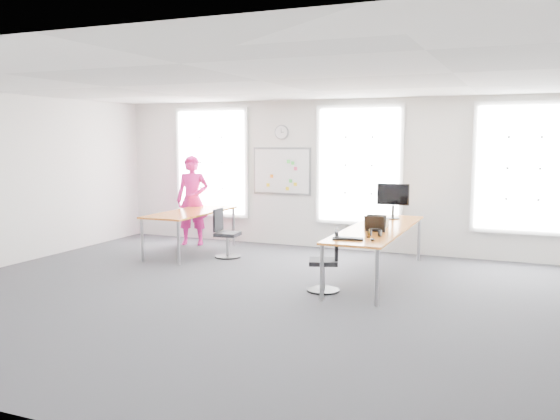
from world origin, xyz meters
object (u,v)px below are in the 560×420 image
at_px(chair_left, 225,236).
at_px(keyboard, 348,239).
at_px(desk_right, 378,231).
at_px(person, 193,200).
at_px(chair_right, 327,264).
at_px(monitor, 393,198).
at_px(desk_left, 191,215).
at_px(headphones, 374,233).

distance_m(chair_left, keyboard, 3.44).
height_order(desk_right, person, person).
relative_size(chair_right, chair_left, 0.99).
relative_size(chair_right, monitor, 1.45).
distance_m(chair_left, person, 1.66).
bearing_deg(desk_left, headphones, -20.31).
bearing_deg(desk_left, desk_right, -9.68).
height_order(desk_left, chair_left, chair_left).
bearing_deg(desk_right, chair_left, 170.46).
height_order(person, headphones, person).
xyz_separation_m(desk_right, headphones, (0.15, -0.82, 0.10)).
bearing_deg(person, chair_right, -50.06).
relative_size(desk_right, chair_right, 3.68).
bearing_deg(person, headphones, -43.22).
bearing_deg(chair_left, desk_right, -104.99).
xyz_separation_m(desk_right, monitor, (0.00, 1.09, 0.43)).
height_order(desk_left, monitor, monitor).
height_order(keyboard, headphones, headphones).
bearing_deg(headphones, desk_left, 159.78).
bearing_deg(keyboard, chair_left, 133.29).
height_order(chair_right, monitor, monitor).
bearing_deg(headphones, keyboard, -120.79).
xyz_separation_m(desk_left, chair_left, (0.83, -0.15, -0.34)).
distance_m(desk_right, monitor, 1.17).
distance_m(chair_right, headphones, 0.83).
height_order(desk_right, chair_right, chair_right).
bearing_deg(headphones, person, 152.99).
distance_m(desk_right, chair_right, 1.27).
distance_m(chair_right, monitor, 2.40).
xyz_separation_m(desk_left, person, (-0.43, 0.79, 0.19)).
height_order(keyboard, monitor, monitor).
bearing_deg(monitor, desk_left, -174.97).
bearing_deg(chair_left, monitor, -84.61).
bearing_deg(desk_left, keyboard, -27.34).
xyz_separation_m(chair_right, keyboard, (0.35, -0.15, 0.43)).
relative_size(desk_left, headphones, 11.62).
bearing_deg(desk_left, monitor, 6.38).
distance_m(chair_left, headphones, 3.48).
distance_m(chair_right, keyboard, 0.57).
height_order(desk_left, person, person).
bearing_deg(chair_left, desk_left, 74.35).
relative_size(desk_left, monitor, 3.57).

